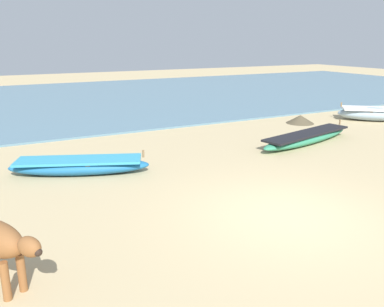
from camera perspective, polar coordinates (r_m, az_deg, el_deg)
The scene contains 6 objects.
ground at distance 8.71m, azimuth 13.44°, elevation -8.64°, with size 80.00×80.00×0.00m, color tan.
sea_water at distance 25.60m, azimuth -15.48°, elevation 7.39°, with size 60.00×20.00×0.08m, color slate.
fishing_boat_0 at distance 11.38m, azimuth -15.64°, elevation -1.67°, with size 3.83×2.25×0.63m.
fishing_boat_5 at distance 20.10m, azimuth 24.41°, elevation 5.17°, with size 3.22×2.93×0.78m.
fishing_boat_6 at distance 14.78m, azimuth 15.98°, elevation 2.20°, with size 4.74×1.84×0.59m.
debris_pile_0 at distance 18.34m, azimuth 15.08°, elevation 4.71°, with size 1.21×1.21×0.36m, color brown.
Camera 1 is at (-5.35, -5.89, 3.54)m, focal length 37.66 mm.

